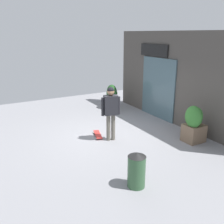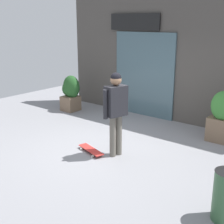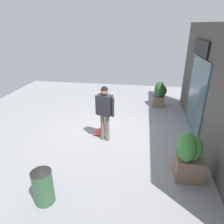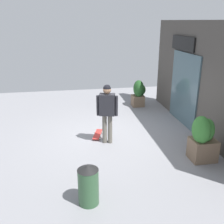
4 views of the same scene
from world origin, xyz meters
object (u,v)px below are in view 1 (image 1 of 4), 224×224
at_px(skateboarder, 111,108).
at_px(skateboard, 98,134).
at_px(planter_box_right, 112,96).
at_px(planter_box_left, 194,124).
at_px(trash_bin, 137,169).

height_order(skateboarder, skateboard, skateboarder).
bearing_deg(skateboard, planter_box_right, -20.50).
relative_size(planter_box_left, trash_bin, 1.43).
bearing_deg(skateboarder, skateboard, 39.65).
height_order(planter_box_right, trash_bin, planter_box_right).
bearing_deg(planter_box_right, trash_bin, -24.18).
distance_m(skateboard, planter_box_left, 3.17).
bearing_deg(skateboarder, trash_bin, 177.87).
distance_m(skateboarder, planter_box_left, 2.69).
bearing_deg(trash_bin, skateboarder, 163.30).
xyz_separation_m(skateboarder, planter_box_left, (1.43, 2.23, -0.48)).
bearing_deg(skateboard, skateboarder, -138.32).
xyz_separation_m(planter_box_left, trash_bin, (1.18, -3.02, -0.19)).
height_order(skateboard, planter_box_left, planter_box_left).
bearing_deg(planter_box_left, planter_box_right, -175.24).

